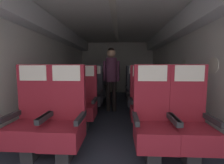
# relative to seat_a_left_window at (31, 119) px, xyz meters

# --- Properties ---
(ground) EXTENTS (3.50, 7.15, 0.02)m
(ground) POSITION_rel_seat_a_left_window_xyz_m (1.00, 1.79, -0.51)
(ground) COLOR #2D3342
(fuselage_shell) EXTENTS (3.38, 6.80, 2.32)m
(fuselage_shell) POSITION_rel_seat_a_left_window_xyz_m (1.00, 2.06, 1.15)
(fuselage_shell) COLOR silver
(fuselage_shell) RESTS_ON ground
(seat_a_left_window) EXTENTS (0.48, 0.49, 1.21)m
(seat_a_left_window) POSITION_rel_seat_a_left_window_xyz_m (0.00, 0.00, 0.00)
(seat_a_left_window) COLOR #38383D
(seat_a_left_window) RESTS_ON ground
(seat_a_left_aisle) EXTENTS (0.48, 0.49, 1.21)m
(seat_a_left_aisle) POSITION_rel_seat_a_left_window_xyz_m (0.45, -0.02, 0.00)
(seat_a_left_aisle) COLOR #38383D
(seat_a_left_aisle) RESTS_ON ground
(seat_a_right_aisle) EXTENTS (0.48, 0.49, 1.21)m
(seat_a_right_aisle) POSITION_rel_seat_a_left_window_xyz_m (2.00, 0.01, 0.00)
(seat_a_right_aisle) COLOR #38383D
(seat_a_right_aisle) RESTS_ON ground
(seat_a_right_window) EXTENTS (0.48, 0.49, 1.21)m
(seat_a_right_window) POSITION_rel_seat_a_left_window_xyz_m (1.54, 0.00, 0.00)
(seat_a_right_window) COLOR #38383D
(seat_a_right_window) RESTS_ON ground
(seat_b_left_window) EXTENTS (0.48, 0.49, 1.21)m
(seat_b_left_window) POSITION_rel_seat_a_left_window_xyz_m (-0.01, 0.95, 0.00)
(seat_b_left_window) COLOR #38383D
(seat_b_left_window) RESTS_ON ground
(seat_b_left_aisle) EXTENTS (0.48, 0.49, 1.21)m
(seat_b_left_aisle) POSITION_rel_seat_a_left_window_xyz_m (0.46, 0.96, 0.00)
(seat_b_left_aisle) COLOR #38383D
(seat_b_left_aisle) RESTS_ON ground
(seat_b_right_aisle) EXTENTS (0.48, 0.49, 1.21)m
(seat_b_right_aisle) POSITION_rel_seat_a_left_window_xyz_m (2.00, 0.97, 0.00)
(seat_b_right_aisle) COLOR #38383D
(seat_b_right_aisle) RESTS_ON ground
(seat_b_right_window) EXTENTS (0.48, 0.49, 1.21)m
(seat_b_right_window) POSITION_rel_seat_a_left_window_xyz_m (1.56, 0.95, 0.00)
(seat_b_right_window) COLOR #38383D
(seat_b_right_window) RESTS_ON ground
(seat_c_left_window) EXTENTS (0.48, 0.49, 1.21)m
(seat_c_left_window) POSITION_rel_seat_a_left_window_xyz_m (0.01, 1.94, 0.00)
(seat_c_left_window) COLOR #38383D
(seat_c_left_window) RESTS_ON ground
(seat_c_left_aisle) EXTENTS (0.48, 0.49, 1.21)m
(seat_c_left_aisle) POSITION_rel_seat_a_left_window_xyz_m (0.46, 1.93, 0.00)
(seat_c_left_aisle) COLOR #38383D
(seat_c_left_aisle) RESTS_ON ground
(seat_c_right_aisle) EXTENTS (0.48, 0.49, 1.21)m
(seat_c_right_aisle) POSITION_rel_seat_a_left_window_xyz_m (1.99, 1.93, 0.00)
(seat_c_right_aisle) COLOR #38383D
(seat_c_right_aisle) RESTS_ON ground
(seat_c_right_window) EXTENTS (0.48, 0.49, 1.21)m
(seat_c_right_window) POSITION_rel_seat_a_left_window_xyz_m (1.54, 1.93, 0.00)
(seat_c_right_window) COLOR #38383D
(seat_c_right_window) RESTS_ON ground
(seat_d_left_window) EXTENTS (0.48, 0.49, 1.21)m
(seat_d_left_window) POSITION_rel_seat_a_left_window_xyz_m (0.00, 2.90, 0.00)
(seat_d_left_window) COLOR #38383D
(seat_d_left_window) RESTS_ON ground
(seat_d_left_aisle) EXTENTS (0.48, 0.49, 1.21)m
(seat_d_left_aisle) POSITION_rel_seat_a_left_window_xyz_m (0.45, 2.91, 0.00)
(seat_d_left_aisle) COLOR #38383D
(seat_d_left_aisle) RESTS_ON ground
(seat_d_right_aisle) EXTENTS (0.48, 0.49, 1.21)m
(seat_d_right_aisle) POSITION_rel_seat_a_left_window_xyz_m (2.00, 2.90, 0.00)
(seat_d_right_aisle) COLOR #38383D
(seat_d_right_aisle) RESTS_ON ground
(seat_d_right_window) EXTENTS (0.48, 0.49, 1.21)m
(seat_d_right_window) POSITION_rel_seat_a_left_window_xyz_m (1.54, 2.91, 0.00)
(seat_d_right_window) COLOR #38383D
(seat_d_right_window) RESTS_ON ground
(flight_attendant) EXTENTS (0.43, 0.28, 1.66)m
(flight_attendant) POSITION_rel_seat_a_left_window_xyz_m (0.91, 2.12, 0.53)
(flight_attendant) COLOR black
(flight_attendant) RESTS_ON ground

